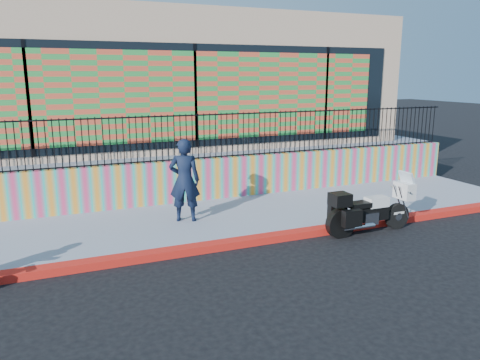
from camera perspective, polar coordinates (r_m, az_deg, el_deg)
ground at (r=9.84m, az=2.16°, el=-7.71°), size 90.00×90.00×0.00m
red_curb at (r=9.81m, az=2.17°, el=-7.30°), size 16.00×0.30×0.15m
sidewalk at (r=11.25m, az=-1.37°, el=-4.64°), size 16.00×3.00×0.15m
mural_wall at (r=12.54m, az=-4.05°, el=0.12°), size 16.00×0.20×1.10m
metal_fence at (r=12.34m, az=-4.13°, el=5.33°), size 15.80×0.04×1.20m
elevated_platform at (r=17.38m, az=-9.46°, el=3.27°), size 16.00×10.00×1.25m
storefront_building at (r=16.94m, az=-9.62°, el=11.94°), size 14.00×8.06×4.00m
police_motorcycle at (r=10.65m, az=15.41°, el=-3.44°), size 2.11×0.70×1.31m
police_officer at (r=10.64m, az=-6.78°, el=-0.02°), size 0.81×0.67×1.90m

